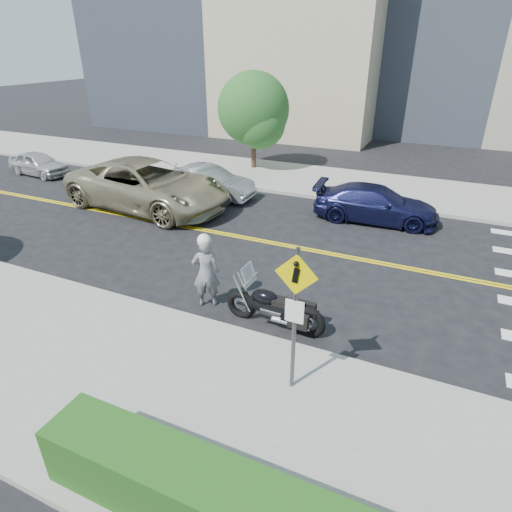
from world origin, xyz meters
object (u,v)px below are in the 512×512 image
at_px(suv, 148,185).
at_px(parked_car_blue, 376,204).
at_px(pedestrian_sign, 295,308).
at_px(motorcyclist, 206,271).
at_px(parked_car_silver, 208,182).
at_px(motorcycle, 275,299).
at_px(parked_car_white, 38,164).

bearing_deg(suv, parked_car_blue, -69.85).
height_order(pedestrian_sign, suv, pedestrian_sign).
bearing_deg(parked_car_blue, motorcyclist, 155.85).
distance_m(pedestrian_sign, parked_car_silver, 12.24).
bearing_deg(motorcycle, parked_car_white, 156.94).
bearing_deg(motorcyclist, parked_car_silver, -88.57).
relative_size(motorcycle, parked_car_silver, 0.59).
xyz_separation_m(parked_car_white, parked_car_silver, (9.75, 0.48, 0.09)).
relative_size(suv, parked_car_white, 2.02).
bearing_deg(motorcycle, motorcyclist, 176.77).
distance_m(motorcyclist, parked_car_blue, 8.33).
height_order(parked_car_silver, parked_car_blue, parked_car_silver).
height_order(suv, parked_car_white, suv).
bearing_deg(parked_car_blue, parked_car_white, 88.46).
bearing_deg(parked_car_silver, parked_car_blue, -89.07).
distance_m(pedestrian_sign, parked_car_white, 19.53).
distance_m(parked_car_white, parked_car_blue, 17.00).
relative_size(pedestrian_sign, motorcycle, 1.23).
xyz_separation_m(motorcyclist, motorcycle, (1.96, -0.15, -0.26)).
relative_size(parked_car_white, parked_car_blue, 0.74).
relative_size(parked_car_silver, parked_car_blue, 0.89).
height_order(parked_car_white, parked_car_blue, parked_car_blue).
relative_size(motorcyclist, parked_car_silver, 0.49).
distance_m(suv, parked_car_blue, 9.10).
height_order(pedestrian_sign, parked_car_blue, pedestrian_sign).
distance_m(pedestrian_sign, suv, 11.73).
bearing_deg(motorcyclist, pedestrian_sign, 117.79).
bearing_deg(suv, motorcyclist, -127.64).
xyz_separation_m(pedestrian_sign, motorcycle, (-1.13, 1.91, -1.22)).
bearing_deg(pedestrian_sign, parked_car_silver, 127.75).
relative_size(pedestrian_sign, suv, 0.43).
xyz_separation_m(motorcycle, parked_car_silver, (-6.32, 7.72, -0.06)).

